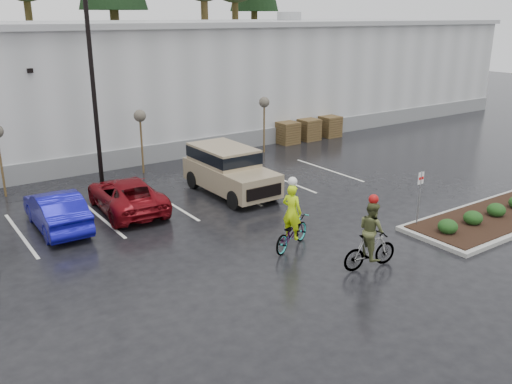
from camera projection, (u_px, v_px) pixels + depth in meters
ground at (346, 254)px, 18.03m from camera, size 120.00×120.00×0.00m
warehouse at (103, 81)px, 34.02m from camera, size 60.50×15.50×7.20m
wooded_ridge at (20, 65)px, 52.13m from camera, size 80.00×25.00×6.00m
lamppost at (91, 61)px, 23.42m from camera, size 0.50×1.00×9.22m
sapling_mid at (140, 119)px, 26.49m from camera, size 0.60×0.60×3.20m
sapling_east at (264, 105)px, 30.57m from camera, size 0.60×0.60×3.20m
pallet_stack_a at (287, 133)px, 33.35m from camera, size 1.20×1.20×1.35m
pallet_stack_b at (309, 130)px, 34.28m from camera, size 1.20×1.20×1.35m
pallet_stack_c at (330, 126)px, 35.26m from camera, size 1.20×1.20×1.35m
curb_island at (495, 218)px, 21.04m from camera, size 8.00×3.00×0.15m
mulch_bed at (495, 216)px, 21.02m from camera, size 7.60×2.60×0.04m
shrub_a at (448, 226)px, 19.31m from camera, size 0.70×0.70×0.52m
shrub_b at (473, 218)px, 20.12m from camera, size 0.70×0.70×0.52m
shrub_c at (496, 210)px, 20.94m from camera, size 0.70×0.70×0.52m
fire_lane_sign at (420, 192)px, 19.82m from camera, size 0.30×0.05×2.20m
car_blue at (56, 210)px, 20.02m from camera, size 1.60×4.38×1.43m
car_red at (126, 195)px, 21.87m from camera, size 2.63×5.03×1.35m
suv_tan at (231, 172)px, 23.82m from camera, size 2.20×5.10×2.06m
cyclist_hivis at (292, 226)px, 18.34m from camera, size 2.20×1.49×2.52m
cyclist_olive at (371, 242)px, 16.83m from camera, size 1.93×0.96×2.43m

